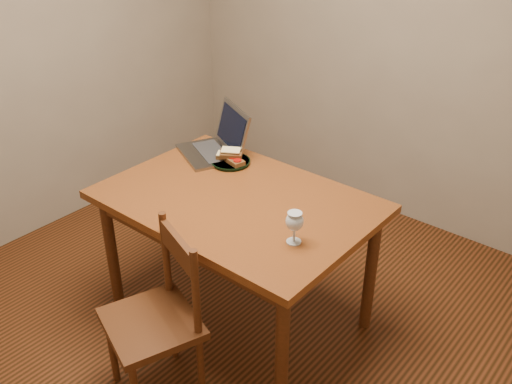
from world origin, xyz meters
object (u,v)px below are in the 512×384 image
Objects in this scene: plate at (231,162)px; milk_glass at (294,227)px; chair at (155,312)px; table at (237,213)px; laptop at (219,142)px.

plate is 0.81m from milk_glass.
milk_glass is (0.71, -0.39, 0.07)m from plate.
plate is (-0.33, 0.87, 0.29)m from chair.
milk_glass is at bearing -28.51° from plate.
laptop is at bearing 142.60° from table.
milk_glass is (0.44, -0.13, 0.16)m from table.
laptop is at bearing 157.14° from plate.
chair reaches higher than plate.
plate is at bearing 131.15° from chair.
chair is at bearing -128.17° from milk_glass.
milk_glass is at bearing 71.93° from chair.
chair is at bearing -36.88° from laptop.
plate is at bearing 3.06° from laptop.
laptop reaches higher than milk_glass.
table is at bearing -43.32° from plate.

